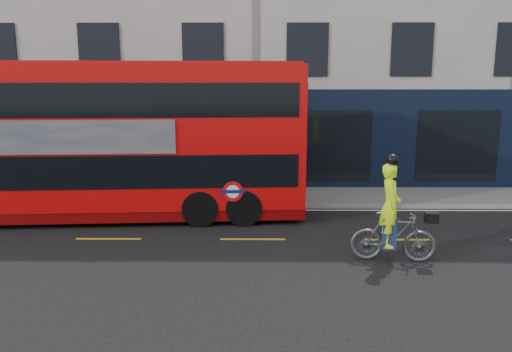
{
  "coord_description": "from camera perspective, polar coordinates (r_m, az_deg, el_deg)",
  "views": [
    {
      "loc": [
        0.21,
        -11.7,
        4.27
      ],
      "look_at": [
        0.09,
        1.28,
        1.82
      ],
      "focal_mm": 35.0,
      "sensor_mm": 36.0,
      "label": 1
    }
  ],
  "objects": [
    {
      "name": "ground",
      "position": [
        12.46,
        -0.48,
        -9.38
      ],
      "size": [
        120.0,
        120.0,
        0.0
      ],
      "primitive_type": "plane",
      "color": "black",
      "rests_on": "ground"
    },
    {
      "name": "pavement",
      "position": [
        18.69,
        -0.14,
        -2.35
      ],
      "size": [
        60.0,
        3.0,
        0.12
      ],
      "primitive_type": "cube",
      "color": "slate",
      "rests_on": "ground"
    },
    {
      "name": "kerb",
      "position": [
        17.23,
        -0.19,
        -3.46
      ],
      "size": [
        60.0,
        0.12,
        0.13
      ],
      "primitive_type": "cube",
      "color": "gray",
      "rests_on": "ground"
    },
    {
      "name": "building_terrace",
      "position": [
        24.86,
        0.03,
        18.12
      ],
      "size": [
        50.0,
        10.07,
        15.0
      ],
      "color": "beige",
      "rests_on": "ground"
    },
    {
      "name": "road_edge_line",
      "position": [
        16.95,
        -0.21,
        -3.91
      ],
      "size": [
        58.0,
        0.1,
        0.01
      ],
      "primitive_type": "cube",
      "color": "silver",
      "rests_on": "ground"
    },
    {
      "name": "lane_dashes",
      "position": [
        13.88,
        -0.37,
        -7.24
      ],
      "size": [
        58.0,
        0.12,
        0.01
      ],
      "primitive_type": null,
      "color": "gold",
      "rests_on": "ground"
    },
    {
      "name": "bus",
      "position": [
        16.29,
        -16.22,
        3.99
      ],
      "size": [
        12.24,
        3.59,
        4.87
      ],
      "rotation": [
        0.0,
        0.0,
        0.07
      ],
      "color": "red",
      "rests_on": "ground"
    },
    {
      "name": "cyclist",
      "position": [
        12.45,
        15.32,
        -5.52
      ],
      "size": [
        2.08,
        0.83,
        2.63
      ],
      "rotation": [
        0.0,
        0.0,
        -0.13
      ],
      "color": "#4B4D50",
      "rests_on": "ground"
    }
  ]
}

